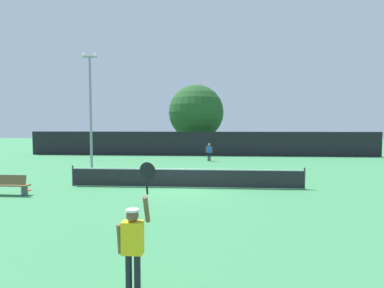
{
  "coord_description": "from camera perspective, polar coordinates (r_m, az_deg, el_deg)",
  "views": [
    {
      "loc": [
        1.43,
        -15.28,
        3.13
      ],
      "look_at": [
        -0.01,
        4.78,
        1.94
      ],
      "focal_mm": 28.41,
      "sensor_mm": 36.0,
      "label": 1
    }
  ],
  "objects": [
    {
      "name": "perimeter_fence",
      "position": [
        32.06,
        1.54,
        0.06
      ],
      "size": [
        36.88,
        0.12,
        2.54
      ],
      "primitive_type": "cube",
      "color": "black",
      "rests_on": "ground"
    },
    {
      "name": "player_serving",
      "position": [
        5.88,
        -10.94,
        -17.08
      ],
      "size": [
        0.68,
        0.39,
        2.47
      ],
      "color": "yellow",
      "rests_on": "ground"
    },
    {
      "name": "tennis_net",
      "position": [
        15.57,
        -1.23,
        -6.29
      ],
      "size": [
        11.95,
        0.08,
        1.07
      ],
      "color": "#232328",
      "rests_on": "ground"
    },
    {
      "name": "spare_racket",
      "position": [
        16.85,
        -28.51,
        -7.67
      ],
      "size": [
        0.28,
        0.52,
        0.04
      ],
      "color": "black",
      "rests_on": "ground"
    },
    {
      "name": "large_tree",
      "position": [
        37.28,
        0.77,
        5.95
      ],
      "size": [
        6.71,
        6.71,
        8.16
      ],
      "color": "brown",
      "rests_on": "ground"
    },
    {
      "name": "tennis_ball",
      "position": [
        15.08,
        5.48,
        -8.48
      ],
      "size": [
        0.07,
        0.07,
        0.07
      ],
      "primitive_type": "sphere",
      "color": "#CCE033",
      "rests_on": "ground"
    },
    {
      "name": "parked_car_mid",
      "position": [
        40.54,
        -1.38,
        0.06
      ],
      "size": [
        2.0,
        4.25,
        1.69
      ],
      "rotation": [
        0.0,
        0.0,
        0.02
      ],
      "color": "navy",
      "rests_on": "ground"
    },
    {
      "name": "ground_plane",
      "position": [
        15.67,
        -1.23,
        -8.14
      ],
      "size": [
        120.0,
        120.0,
        0.0
      ],
      "primitive_type": "plane",
      "color": "#387F4C"
    },
    {
      "name": "courtside_bench",
      "position": [
        16.12,
        -31.17,
        -6.57
      ],
      "size": [
        1.8,
        0.44,
        0.95
      ],
      "color": "brown",
      "rests_on": "ground"
    },
    {
      "name": "player_receiving",
      "position": [
        27.15,
        3.24,
        -1.25
      ],
      "size": [
        0.57,
        0.23,
        1.55
      ],
      "rotation": [
        0.0,
        0.0,
        3.14
      ],
      "color": "blue",
      "rests_on": "ground"
    },
    {
      "name": "parked_car_near",
      "position": [
        41.16,
        -8.33,
        0.07
      ],
      "size": [
        2.2,
        4.33,
        1.69
      ],
      "rotation": [
        0.0,
        0.0,
        0.07
      ],
      "color": "navy",
      "rests_on": "ground"
    },
    {
      "name": "light_pole",
      "position": [
        23.83,
        -18.52,
        7.23
      ],
      "size": [
        1.18,
        0.28,
        8.46
      ],
      "color": "gray",
      "rests_on": "ground"
    }
  ]
}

